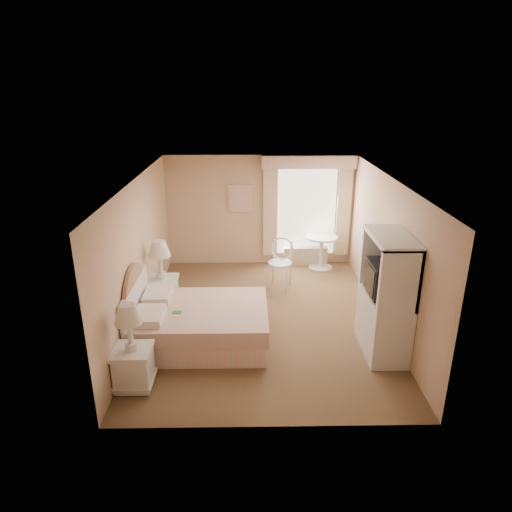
{
  "coord_description": "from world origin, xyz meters",
  "views": [
    {
      "loc": [
        -0.26,
        -7.23,
        3.93
      ],
      "look_at": [
        -0.13,
        0.3,
        1.09
      ],
      "focal_mm": 32.0,
      "sensor_mm": 36.0,
      "label": 1
    }
  ],
  "objects_px": {
    "bed": "(195,323)",
    "armoire": "(385,305)",
    "nightstand_far": "(162,285)",
    "round_table": "(321,247)",
    "nightstand_near": "(133,357)",
    "cafe_chair": "(281,259)"
  },
  "relations": [
    {
      "from": "bed",
      "to": "armoire",
      "type": "distance_m",
      "value": 2.98
    },
    {
      "from": "nightstand_near",
      "to": "round_table",
      "type": "relative_size",
      "value": 1.65
    },
    {
      "from": "bed",
      "to": "cafe_chair",
      "type": "bearing_deg",
      "value": 55.84
    },
    {
      "from": "nightstand_far",
      "to": "cafe_chair",
      "type": "bearing_deg",
      "value": 26.83
    },
    {
      "from": "round_table",
      "to": "armoire",
      "type": "bearing_deg",
      "value": -82.78
    },
    {
      "from": "nightstand_far",
      "to": "round_table",
      "type": "bearing_deg",
      "value": 32.53
    },
    {
      "from": "round_table",
      "to": "armoire",
      "type": "xyz_separation_m",
      "value": [
        0.44,
        -3.45,
        0.28
      ]
    },
    {
      "from": "nightstand_far",
      "to": "armoire",
      "type": "bearing_deg",
      "value": -20.99
    },
    {
      "from": "nightstand_near",
      "to": "cafe_chair",
      "type": "relative_size",
      "value": 1.24
    },
    {
      "from": "nightstand_near",
      "to": "round_table",
      "type": "height_order",
      "value": "nightstand_near"
    },
    {
      "from": "nightstand_far",
      "to": "armoire",
      "type": "xyz_separation_m",
      "value": [
        3.65,
        -1.4,
        0.28
      ]
    },
    {
      "from": "nightstand_far",
      "to": "round_table",
      "type": "height_order",
      "value": "nightstand_far"
    },
    {
      "from": "round_table",
      "to": "cafe_chair",
      "type": "height_order",
      "value": "cafe_chair"
    },
    {
      "from": "nightstand_near",
      "to": "nightstand_far",
      "type": "xyz_separation_m",
      "value": [
        0.0,
        2.27,
        0.04
      ]
    },
    {
      "from": "bed",
      "to": "round_table",
      "type": "xyz_separation_m",
      "value": [
        2.5,
        3.16,
        0.16
      ]
    },
    {
      "from": "bed",
      "to": "nightstand_near",
      "type": "distance_m",
      "value": 1.37
    },
    {
      "from": "bed",
      "to": "nightstand_near",
      "type": "height_order",
      "value": "bed"
    },
    {
      "from": "bed",
      "to": "cafe_chair",
      "type": "xyz_separation_m",
      "value": [
        1.52,
        2.24,
        0.24
      ]
    },
    {
      "from": "nightstand_near",
      "to": "bed",
      "type": "bearing_deg",
      "value": 58.33
    },
    {
      "from": "cafe_chair",
      "to": "armoire",
      "type": "relative_size",
      "value": 0.53
    },
    {
      "from": "cafe_chair",
      "to": "bed",
      "type": "bearing_deg",
      "value": -105.99
    },
    {
      "from": "bed",
      "to": "nightstand_far",
      "type": "xyz_separation_m",
      "value": [
        -0.72,
        1.11,
        0.16
      ]
    }
  ]
}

